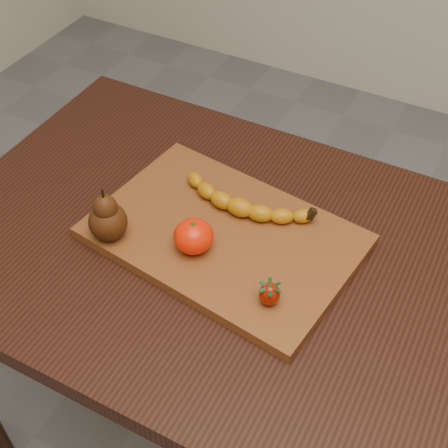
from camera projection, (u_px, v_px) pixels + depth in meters
The scene contains 7 objects.
ground at pixel (219, 440), 1.63m from camera, with size 3.50×3.50×0.00m, color slate.
table at pixel (217, 278), 1.16m from camera, with size 1.00×0.70×0.76m.
cutting_board at pixel (224, 236), 1.09m from camera, with size 0.45×0.30×0.02m, color brown.
banana at pixel (240, 207), 1.10m from camera, with size 0.22×0.06×0.03m, color #BE7708, non-canonical shape.
pear at pixel (106, 214), 1.04m from camera, with size 0.07×0.07×0.10m, color #43200A, non-canonical shape.
mandarin at pixel (193, 236), 1.04m from camera, with size 0.07×0.07×0.06m, color #FF2102.
strawberry at pixel (270, 293), 0.96m from camera, with size 0.03×0.03×0.04m, color #961304, non-canonical shape.
Camera 1 is at (0.36, -0.66, 1.56)m, focal length 50.00 mm.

